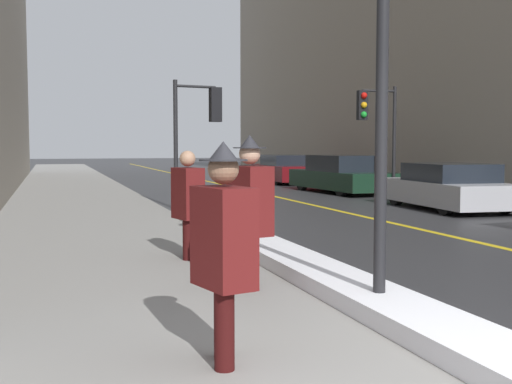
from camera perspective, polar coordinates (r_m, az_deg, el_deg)
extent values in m
cube|color=gray|center=(18.56, -15.26, -0.99)|extent=(4.00, 80.00, 0.01)
cube|color=gold|center=(19.75, 2.41, -0.56)|extent=(0.16, 80.00, 0.00)
cube|color=white|center=(9.17, 1.67, -5.41)|extent=(0.73, 11.60, 0.19)
cube|color=gray|center=(30.39, 14.23, 13.56)|extent=(6.00, 36.00, 13.32)
cylinder|color=black|center=(6.35, 11.18, 12.56)|extent=(0.12, 0.12, 5.11)
cylinder|color=black|center=(16.56, -7.15, 4.20)|extent=(0.11, 0.11, 3.29)
cylinder|color=black|center=(16.82, -5.39, 9.32)|extent=(1.10, 0.22, 0.07)
cube|color=black|center=(16.98, -3.63, 7.75)|extent=(0.32, 0.24, 0.90)
sphere|color=red|center=(17.11, -3.79, 8.69)|extent=(0.19, 0.19, 0.19)
sphere|color=orange|center=(17.09, -3.78, 7.73)|extent=(0.19, 0.19, 0.19)
sphere|color=green|center=(17.07, -3.78, 6.76)|extent=(0.19, 0.19, 0.19)
cylinder|color=black|center=(20.52, 12.17, 4.35)|extent=(0.11, 0.11, 3.46)
cylinder|color=black|center=(20.34, 10.86, 8.82)|extent=(1.10, 0.10, 0.07)
cube|color=black|center=(20.06, 9.43, 7.62)|extent=(0.31, 0.21, 0.90)
sphere|color=red|center=(19.98, 9.59, 8.46)|extent=(0.19, 0.19, 0.19)
sphere|color=orange|center=(19.96, 9.58, 7.63)|extent=(0.19, 0.19, 0.19)
sphere|color=green|center=(19.94, 9.57, 6.81)|extent=(0.19, 0.19, 0.19)
cylinder|color=#340C0C|center=(4.90, -2.91, -10.01)|extent=(0.15, 0.15, 0.84)
cylinder|color=#340C0C|center=(4.65, -2.83, -10.78)|extent=(0.15, 0.15, 0.84)
cube|color=#561414|center=(4.67, -2.90, -4.03)|extent=(0.41, 0.56, 0.73)
sphere|color=#8C664C|center=(4.63, -2.92, 2.07)|extent=(0.23, 0.23, 0.23)
cylinder|color=#28282D|center=(4.63, -2.92, 2.85)|extent=(0.35, 0.35, 0.01)
cone|color=#28282D|center=(4.63, -2.93, 3.69)|extent=(0.22, 0.22, 0.14)
cylinder|color=#340C0C|center=(7.37, -0.65, -5.04)|extent=(0.15, 0.15, 0.88)
cylinder|color=#340C0C|center=(7.11, -0.46, -5.39)|extent=(0.15, 0.15, 0.88)
cube|color=#561414|center=(7.17, -0.56, -0.77)|extent=(0.43, 0.59, 0.77)
sphere|color=tan|center=(7.14, -0.56, 3.42)|extent=(0.24, 0.24, 0.24)
cylinder|color=#28282D|center=(7.14, -0.56, 3.95)|extent=(0.37, 0.37, 0.01)
cone|color=#28282D|center=(7.14, -0.57, 4.53)|extent=(0.23, 0.23, 0.14)
cylinder|color=#340C0C|center=(9.31, -6.03, -3.31)|extent=(0.15, 0.15, 0.83)
cylinder|color=#340C0C|center=(9.06, -6.09, -3.52)|extent=(0.15, 0.15, 0.83)
cube|color=#561414|center=(9.13, -6.08, -0.12)|extent=(0.41, 0.56, 0.73)
sphere|color=tan|center=(9.11, -6.11, 2.97)|extent=(0.22, 0.22, 0.22)
cube|color=#B2B2B7|center=(17.11, 16.63, -0.03)|extent=(2.10, 4.32, 0.58)
cube|color=black|center=(16.99, 16.85, 1.69)|extent=(1.80, 2.30, 0.45)
cylinder|color=black|center=(17.89, 12.36, -0.17)|extent=(0.23, 0.62, 0.61)
cylinder|color=black|center=(18.63, 16.70, -0.08)|extent=(0.23, 0.62, 0.61)
cylinder|color=black|center=(15.60, 16.53, -0.87)|extent=(0.23, 0.62, 0.61)
cylinder|color=black|center=(16.44, 21.26, -0.73)|extent=(0.23, 0.62, 0.61)
cube|color=black|center=(22.38, 7.58, 1.10)|extent=(2.08, 4.90, 0.60)
cube|color=black|center=(22.25, 7.74, 2.55)|extent=(1.81, 2.59, 0.55)
cylinder|color=black|center=(23.36, 4.11, 0.96)|extent=(0.22, 0.66, 0.66)
cylinder|color=black|center=(24.07, 7.55, 1.03)|extent=(0.22, 0.66, 0.66)
cylinder|color=black|center=(20.70, 7.61, 0.53)|extent=(0.22, 0.66, 0.66)
cylinder|color=black|center=(21.51, 11.34, 0.62)|extent=(0.22, 0.66, 0.66)
cube|color=#600F14|center=(27.99, 2.62, 1.76)|extent=(2.01, 4.83, 0.62)
cube|color=black|center=(27.86, 2.70, 2.85)|extent=(1.76, 2.54, 0.45)
cylinder|color=black|center=(29.18, 0.30, 1.61)|extent=(0.25, 0.68, 0.67)
cylinder|color=black|center=(29.63, 3.17, 1.65)|extent=(0.25, 0.68, 0.67)
cylinder|color=black|center=(26.36, 2.01, 1.34)|extent=(0.25, 0.68, 0.67)
cylinder|color=black|center=(26.85, 5.15, 1.38)|extent=(0.25, 0.68, 0.67)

